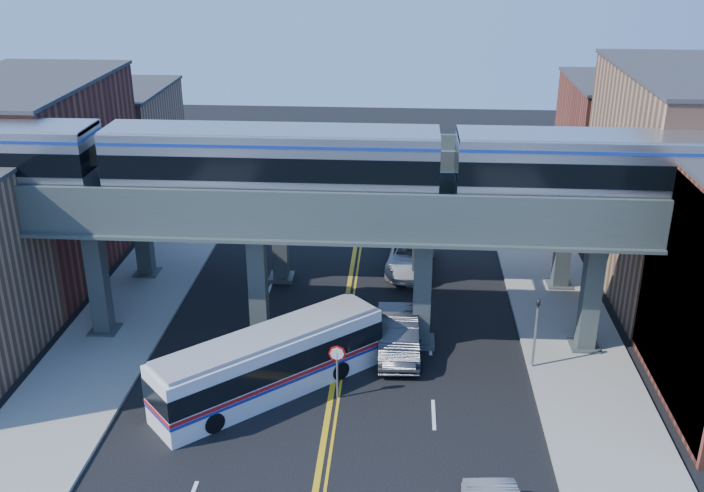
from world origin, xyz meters
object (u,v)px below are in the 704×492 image
Objects in this scene: traffic_signal at (536,326)px; car_lane_b at (398,335)px; car_lane_c at (410,257)px; transit_bus at (270,363)px; stop_sign at (337,363)px; car_lane_a at (400,339)px; car_lane_d at (388,219)px; transit_train at (272,162)px.

traffic_signal is 6.57m from car_lane_b.
transit_bus is at bearing -110.23° from car_lane_c.
stop_sign is 4.89m from car_lane_a.
car_lane_b is 16.10m from car_lane_d.
car_lane_b is 1.02× the size of car_lane_d.
car_lane_b is (2.59, 4.20, -0.84)m from stop_sign.
transit_train reaches higher than transit_bus.
car_lane_a is at bearing -88.49° from car_lane_c.
car_lane_a is 0.88× the size of car_lane_b.
stop_sign is 3.04m from transit_bus.
transit_train reaches higher than traffic_signal.
transit_bus is at bearing -147.46° from car_lane_b.
stop_sign is at bearing -126.86° from car_lane_a.
transit_bus is at bearing -85.68° from transit_train.
car_lane_c is at bearing 84.15° from car_lane_b.
traffic_signal is 12.24m from transit_bus.
transit_bus is 6.81m from car_lane_a.
stop_sign reaches higher than car_lane_a.
transit_train reaches higher than stop_sign.
car_lane_d is at bearing 107.68° from car_lane_c.
car_lane_b is at bearing 169.23° from traffic_signal.
car_lane_a is at bearing -9.76° from transit_train.
stop_sign is 0.64× the size of traffic_signal.
transit_train reaches higher than car_lane_d.
car_lane_d is at bearing 112.64° from traffic_signal.
traffic_signal is (12.26, -2.00, -6.96)m from transit_train.
traffic_signal is 0.84× the size of car_lane_a.
transit_bus is 1.67× the size of car_lane_c.
car_lane_a is (2.71, 3.96, -0.93)m from stop_sign.
car_lane_a is at bearing -65.63° from car_lane_b.
stop_sign is 0.47× the size of car_lane_b.
traffic_signal reaches higher than transit_bus.
transit_train reaches higher than car_lane_b.
stop_sign reaches higher than car_lane_d.
traffic_signal reaches higher than stop_sign.
transit_train is 4.86× the size of transit_bus.
car_lane_c is at bearing 117.58° from traffic_signal.
traffic_signal is at bearing -11.21° from car_lane_a.
transit_train is 8.12× the size of car_lane_c.
transit_bus is at bearing -149.97° from car_lane_a.
car_lane_a is (6.07, -1.04, -8.43)m from transit_train.
stop_sign is 14.29m from car_lane_c.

